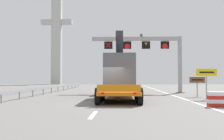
{
  "coord_description": "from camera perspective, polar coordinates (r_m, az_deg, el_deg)",
  "views": [
    {
      "loc": [
        1.08,
        -18.11,
        1.7
      ],
      "look_at": [
        0.14,
        8.19,
        2.54
      ],
      "focal_mm": 42.02,
      "sensor_mm": 36.0,
      "label": 1
    }
  ],
  "objects": [
    {
      "name": "exit_sign_yellow",
      "position": [
        22.46,
        19.87,
        -1.2
      ],
      "size": [
        1.63,
        0.15,
        2.48
      ],
      "color": "#9EA0A5",
      "rests_on": "ground"
    },
    {
      "name": "bridge_pylon_distant",
      "position": [
        78.73,
        -11.94,
        7.94
      ],
      "size": [
        9.0,
        2.0,
        29.22
      ],
      "color": "#B7B7B2",
      "rests_on": "ground"
    },
    {
      "name": "crash_barrier_striped",
      "position": [
        16.83,
        21.78,
        -5.96
      ],
      "size": [
        1.02,
        0.55,
        0.9
      ],
      "color": "red",
      "rests_on": "ground"
    },
    {
      "name": "guardrail_left",
      "position": [
        34.75,
        -11.75,
        -3.66
      ],
      "size": [
        0.13,
        35.26,
        0.76
      ],
      "color": "#999EA3",
      "rests_on": "ground"
    },
    {
      "name": "edge_line_right",
      "position": [
        30.58,
        11.72,
        -4.96
      ],
      "size": [
        0.2,
        63.0,
        0.01
      ],
      "primitive_type": "cube",
      "color": "silver",
      "rests_on": "ground"
    },
    {
      "name": "ground",
      "position": [
        18.22,
        -1.37,
        -7.18
      ],
      "size": [
        112.0,
        112.0,
        0.0
      ],
      "primitive_type": "plane",
      "color": "slate"
    },
    {
      "name": "lane_markings",
      "position": [
        48.18,
        0.49,
        -3.84
      ],
      "size": [
        0.2,
        74.65,
        0.01
      ],
      "color": "silver",
      "rests_on": "ground"
    },
    {
      "name": "heavy_haul_truck_orange",
      "position": [
        24.07,
        1.75,
        -1.14
      ],
      "size": [
        3.04,
        14.07,
        5.3
      ],
      "color": "orange",
      "rests_on": "ground"
    },
    {
      "name": "tourist_info_sign_brown",
      "position": [
        25.34,
        18.06,
        -2.47
      ],
      "size": [
        1.41,
        0.15,
        1.82
      ],
      "color": "#9EA0A5",
      "rests_on": "ground"
    },
    {
      "name": "overhead_lane_gantry",
      "position": [
        31.35,
        7.96,
        4.84
      ],
      "size": [
        10.81,
        0.9,
        6.92
      ],
      "color": "#9EA0A5",
      "rests_on": "ground"
    }
  ]
}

